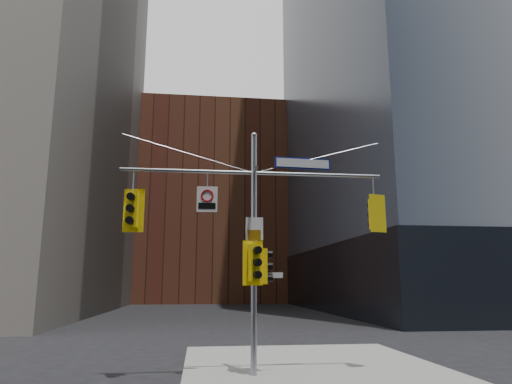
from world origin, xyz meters
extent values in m
cube|color=gray|center=(2.00, 4.00, 0.07)|extent=(8.00, 8.00, 0.15)
cube|color=black|center=(28.00, 32.00, 3.00)|extent=(36.40, 36.40, 6.00)
cube|color=brown|center=(0.00, 58.00, 14.00)|extent=(26.00, 20.00, 28.00)
cylinder|color=gray|center=(0.00, 2.00, 3.60)|extent=(0.18, 0.18, 7.20)
sphere|color=gray|center=(0.00, 2.00, 7.20)|extent=(0.20, 0.20, 0.20)
cylinder|color=gray|center=(-2.00, 2.00, 6.00)|extent=(4.00, 0.11, 0.11)
cylinder|color=gray|center=(2.00, 2.00, 6.00)|extent=(4.00, 0.11, 0.11)
cylinder|color=gray|center=(0.00, 1.65, 6.00)|extent=(0.10, 0.70, 0.10)
cylinder|color=gray|center=(-2.00, 2.00, 6.55)|extent=(4.00, 0.02, 1.12)
cylinder|color=gray|center=(2.00, 2.00, 6.55)|extent=(4.00, 0.02, 1.12)
cube|color=yellow|center=(-3.58, 2.00, 4.80)|extent=(0.37, 0.28, 1.04)
cube|color=yellow|center=(-3.56, 2.18, 4.80)|extent=(0.61, 0.12, 1.29)
cylinder|color=black|center=(-3.61, 1.80, 5.15)|extent=(0.24, 0.19, 0.22)
cylinder|color=black|center=(-3.60, 1.88, 5.15)|extent=(0.19, 0.05, 0.19)
cylinder|color=black|center=(-3.61, 1.80, 4.80)|extent=(0.24, 0.19, 0.22)
cylinder|color=black|center=(-3.60, 1.88, 4.80)|extent=(0.19, 0.05, 0.19)
cylinder|color=black|center=(-3.61, 1.80, 4.45)|extent=(0.24, 0.19, 0.22)
cylinder|color=black|center=(-3.60, 1.88, 4.45)|extent=(0.19, 0.05, 0.19)
cube|color=yellow|center=(3.78, 2.00, 4.80)|extent=(0.35, 0.28, 0.94)
cube|color=yellow|center=(3.82, 1.84, 4.80)|extent=(0.55, 0.17, 1.17)
cylinder|color=black|center=(3.74, 2.17, 5.11)|extent=(0.23, 0.19, 0.20)
cylinder|color=black|center=(3.75, 2.10, 5.11)|extent=(0.17, 0.06, 0.17)
cylinder|color=black|center=(3.74, 2.17, 4.80)|extent=(0.23, 0.19, 0.20)
cylinder|color=black|center=(3.75, 2.10, 4.80)|extent=(0.17, 0.06, 0.17)
cylinder|color=black|center=(3.74, 2.17, 4.49)|extent=(0.23, 0.19, 0.20)
cylinder|color=#0CE559|center=(3.75, 2.10, 4.49)|extent=(0.17, 0.06, 0.17)
cube|color=yellow|center=(0.28, 2.00, 3.18)|extent=(0.27, 0.36, 1.04)
cylinder|color=black|center=(0.48, 1.98, 3.52)|extent=(0.18, 0.23, 0.22)
cylinder|color=black|center=(0.40, 1.99, 3.52)|extent=(0.04, 0.19, 0.19)
cylinder|color=black|center=(0.48, 1.98, 3.18)|extent=(0.18, 0.23, 0.22)
cylinder|color=black|center=(0.40, 1.99, 3.18)|extent=(0.04, 0.19, 0.19)
cylinder|color=black|center=(0.48, 1.98, 2.83)|extent=(0.18, 0.23, 0.22)
cylinder|color=black|center=(0.40, 1.99, 2.83)|extent=(0.04, 0.19, 0.19)
cube|color=yellow|center=(0.00, 1.72, 3.27)|extent=(0.39, 0.32, 1.05)
cube|color=yellow|center=(-0.05, 1.89, 3.27)|extent=(0.61, 0.20, 1.30)
cylinder|color=black|center=(0.05, 1.53, 3.62)|extent=(0.25, 0.21, 0.22)
cylinder|color=black|center=(0.03, 1.60, 3.62)|extent=(0.19, 0.07, 0.19)
cylinder|color=black|center=(0.05, 1.53, 3.27)|extent=(0.25, 0.21, 0.22)
cylinder|color=black|center=(0.03, 1.60, 3.27)|extent=(0.19, 0.07, 0.19)
cylinder|color=black|center=(0.05, 1.53, 2.92)|extent=(0.25, 0.21, 0.22)
cylinder|color=black|center=(0.03, 1.60, 2.92)|extent=(0.19, 0.07, 0.19)
cube|color=navy|center=(1.53, 2.00, 6.35)|extent=(1.79, 0.16, 0.35)
cube|color=silver|center=(1.53, 1.98, 6.35)|extent=(1.68, 0.12, 0.27)
cube|color=silver|center=(-1.41, 1.98, 5.15)|extent=(0.62, 0.06, 0.77)
torus|color=#B20A0A|center=(-1.41, 1.96, 5.25)|extent=(0.38, 0.07, 0.38)
cube|color=black|center=(-1.41, 1.96, 4.94)|extent=(0.51, 0.04, 0.18)
cube|color=silver|center=(0.00, 1.88, 4.27)|extent=(0.52, 0.04, 0.68)
cube|color=#D88C00|center=(0.00, 1.86, 4.08)|extent=(0.38, 0.02, 0.30)
cube|color=silver|center=(0.45, 2.00, 2.92)|extent=(0.82, 0.05, 0.16)
cube|color=#145926|center=(0.00, 2.45, 2.96)|extent=(0.04, 0.79, 0.16)
camera|label=1|loc=(-1.57, -11.47, 2.71)|focal=32.00mm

